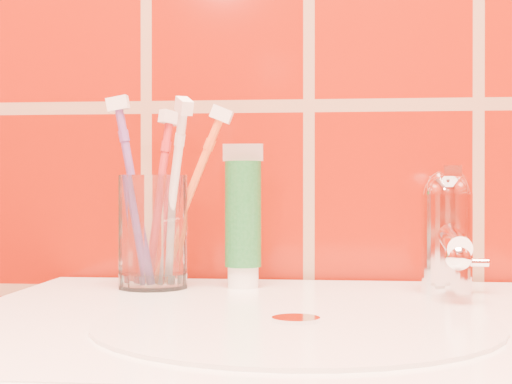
# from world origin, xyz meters

# --- Properties ---
(glass_tumbler) EXTENTS (0.08, 0.08, 0.11)m
(glass_tumbler) POSITION_xyz_m (-0.15, 1.11, 0.91)
(glass_tumbler) COLOR white
(glass_tumbler) RESTS_ON pedestal_sink
(toothpaste_tube) EXTENTS (0.04, 0.04, 0.15)m
(toothpaste_tube) POSITION_xyz_m (-0.06, 1.12, 0.92)
(toothpaste_tube) COLOR white
(toothpaste_tube) RESTS_ON pedestal_sink
(faucet) EXTENTS (0.05, 0.11, 0.12)m
(faucet) POSITION_xyz_m (0.14, 1.09, 0.91)
(faucet) COLOR white
(faucet) RESTS_ON pedestal_sink
(toothbrush_0) EXTENTS (0.08, 0.08, 0.19)m
(toothbrush_0) POSITION_xyz_m (-0.15, 1.12, 0.94)
(toothbrush_0) COLOR red
(toothbrush_0) RESTS_ON glass_tumbler
(toothbrush_1) EXTENTS (0.12, 0.15, 0.21)m
(toothbrush_1) POSITION_xyz_m (-0.13, 1.08, 0.94)
(toothbrush_1) COLOR silver
(toothbrush_1) RESTS_ON glass_tumbler
(toothbrush_2) EXTENTS (0.06, 0.06, 0.20)m
(toothbrush_2) POSITION_xyz_m (-0.17, 1.10, 0.95)
(toothbrush_2) COLOR #6A428D
(toothbrush_2) RESTS_ON glass_tumbler
(toothbrush_3) EXTENTS (0.09, 0.09, 0.18)m
(toothbrush_3) POSITION_xyz_m (-0.12, 1.12, 0.94)
(toothbrush_3) COLOR orange
(toothbrush_3) RESTS_ON glass_tumbler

